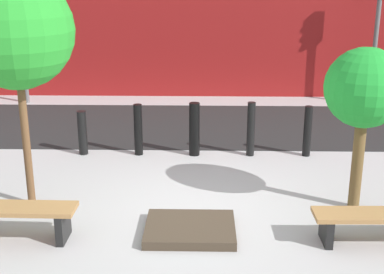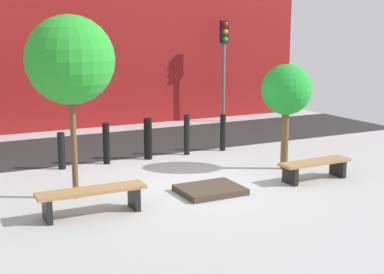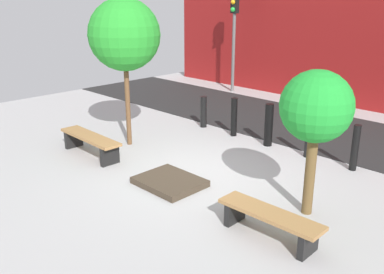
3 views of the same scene
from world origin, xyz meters
name	(u,v)px [view 2 (image 2 of 3)]	position (x,y,z in m)	size (l,w,h in m)	color
ground_plane	(194,184)	(0.00, 0.00, 0.00)	(18.00, 18.00, 0.00)	#A9A9A9
road_strip	(121,144)	(0.00, 4.61, 0.01)	(18.00, 3.62, 0.01)	#242424
building_facade	(87,61)	(0.00, 7.78, 2.20)	(16.20, 0.50, 4.41)	maroon
bench_left	(92,196)	(-2.47, -0.89, 0.35)	(1.92, 0.47, 0.47)	black
bench_right	(315,166)	(2.47, -0.89, 0.31)	(1.69, 0.46, 0.43)	black
planter_bed	(210,190)	(0.00, -0.69, 0.06)	(1.23, 1.00, 0.13)	#403527
tree_behind_left_bench	(70,60)	(-2.47, 0.21, 2.64)	(1.66, 1.66, 3.48)	brown
tree_behind_right_bench	(286,91)	(2.47, 0.21, 1.83)	(1.16, 1.16, 2.44)	brown
bollard_far_left	(62,151)	(-2.18, 2.56, 0.43)	(0.17, 0.17, 0.87)	black
bollard_left	(106,143)	(-1.09, 2.56, 0.50)	(0.16, 0.16, 1.01)	black
bollard_center	(148,139)	(0.00, 2.56, 0.52)	(0.20, 0.20, 1.04)	black
bollard_right	(187,135)	(1.09, 2.56, 0.53)	(0.15, 0.15, 1.06)	black
bollard_far_right	(223,132)	(2.18, 2.56, 0.49)	(0.15, 0.15, 0.99)	black
traffic_light_mid_west	(224,52)	(4.62, 6.71, 2.45)	(0.28, 0.27, 3.54)	#5D5D5D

